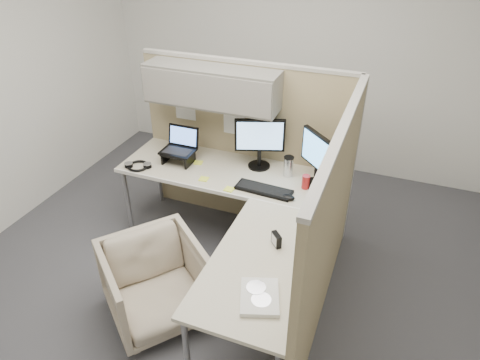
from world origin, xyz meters
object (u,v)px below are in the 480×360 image
(desk, at_px, (237,205))
(monitor_left, at_px, (260,139))
(keyboard, at_px, (264,190))
(office_chair, at_px, (155,280))

(desk, height_order, monitor_left, monitor_left)
(monitor_left, height_order, keyboard, monitor_left)
(desk, bearing_deg, keyboard, 54.69)
(desk, relative_size, monitor_left, 4.29)
(desk, xyz_separation_m, monitor_left, (-0.02, 0.58, 0.32))
(monitor_left, distance_m, keyboard, 0.48)
(monitor_left, xyz_separation_m, keyboard, (0.17, -0.37, -0.26))
(desk, distance_m, keyboard, 0.27)
(monitor_left, bearing_deg, keyboard, -84.68)
(office_chair, xyz_separation_m, keyboard, (0.54, 0.90, 0.38))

